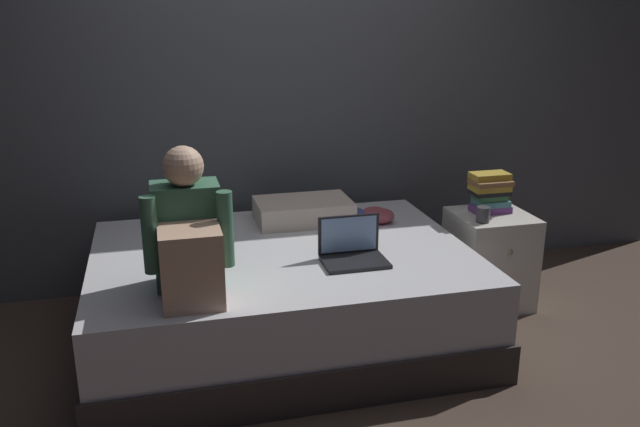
{
  "coord_description": "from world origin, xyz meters",
  "views": [
    {
      "loc": [
        -0.81,
        -2.9,
        1.74
      ],
      "look_at": [
        -0.04,
        0.1,
        0.76
      ],
      "focal_mm": 36.9,
      "sensor_mm": 36.0,
      "label": 1
    }
  ],
  "objects_px": {
    "pillow": "(303,211)",
    "mug": "(483,215)",
    "bed": "(283,295)",
    "book_stack": "(490,192)",
    "nightstand": "(489,259)",
    "laptop": "(352,250)",
    "clothes_pile": "(368,215)",
    "person_sitting": "(188,239)"
  },
  "relations": [
    {
      "from": "person_sitting",
      "to": "book_stack",
      "type": "relative_size",
      "value": 2.73
    },
    {
      "from": "person_sitting",
      "to": "pillow",
      "type": "bearing_deg",
      "value": 50.47
    },
    {
      "from": "nightstand",
      "to": "person_sitting",
      "type": "xyz_separation_m",
      "value": [
        -1.8,
        -0.56,
        0.48
      ]
    },
    {
      "from": "bed",
      "to": "pillow",
      "type": "bearing_deg",
      "value": 63.9
    },
    {
      "from": "person_sitting",
      "to": "pillow",
      "type": "distance_m",
      "value": 1.14
    },
    {
      "from": "book_stack",
      "to": "clothes_pile",
      "type": "height_order",
      "value": "book_stack"
    },
    {
      "from": "laptop",
      "to": "mug",
      "type": "relative_size",
      "value": 3.56
    },
    {
      "from": "nightstand",
      "to": "clothes_pile",
      "type": "relative_size",
      "value": 1.72
    },
    {
      "from": "mug",
      "to": "clothes_pile",
      "type": "distance_m",
      "value": 0.66
    },
    {
      "from": "pillow",
      "to": "mug",
      "type": "height_order",
      "value": "mug"
    },
    {
      "from": "bed",
      "to": "mug",
      "type": "relative_size",
      "value": 22.22
    },
    {
      "from": "clothes_pile",
      "to": "mug",
      "type": "bearing_deg",
      "value": -28.01
    },
    {
      "from": "nightstand",
      "to": "pillow",
      "type": "bearing_deg",
      "value": 163.76
    },
    {
      "from": "book_stack",
      "to": "clothes_pile",
      "type": "xyz_separation_m",
      "value": [
        -0.71,
        0.14,
        -0.13
      ]
    },
    {
      "from": "pillow",
      "to": "mug",
      "type": "relative_size",
      "value": 6.22
    },
    {
      "from": "book_stack",
      "to": "clothes_pile",
      "type": "distance_m",
      "value": 0.74
    },
    {
      "from": "nightstand",
      "to": "laptop",
      "type": "height_order",
      "value": "laptop"
    },
    {
      "from": "bed",
      "to": "clothes_pile",
      "type": "bearing_deg",
      "value": 29.1
    },
    {
      "from": "pillow",
      "to": "bed",
      "type": "bearing_deg",
      "value": -116.1
    },
    {
      "from": "bed",
      "to": "clothes_pile",
      "type": "xyz_separation_m",
      "value": [
        0.59,
        0.33,
        0.31
      ]
    },
    {
      "from": "clothes_pile",
      "to": "person_sitting",
      "type": "bearing_deg",
      "value": -145.44
    },
    {
      "from": "book_stack",
      "to": "nightstand",
      "type": "bearing_deg",
      "value": -88.91
    },
    {
      "from": "pillow",
      "to": "nightstand",
      "type": "bearing_deg",
      "value": -16.24
    },
    {
      "from": "nightstand",
      "to": "mug",
      "type": "bearing_deg",
      "value": -137.31
    },
    {
      "from": "bed",
      "to": "pillow",
      "type": "distance_m",
      "value": 0.6
    },
    {
      "from": "laptop",
      "to": "nightstand",
      "type": "bearing_deg",
      "value": 20.9
    },
    {
      "from": "bed",
      "to": "mug",
      "type": "bearing_deg",
      "value": 0.77
    },
    {
      "from": "laptop",
      "to": "pillow",
      "type": "bearing_deg",
      "value": 97.79
    },
    {
      "from": "nightstand",
      "to": "person_sitting",
      "type": "relative_size",
      "value": 0.87
    },
    {
      "from": "nightstand",
      "to": "mug",
      "type": "relative_size",
      "value": 6.32
    },
    {
      "from": "person_sitting",
      "to": "mug",
      "type": "height_order",
      "value": "person_sitting"
    },
    {
      "from": "book_stack",
      "to": "clothes_pile",
      "type": "bearing_deg",
      "value": 168.91
    },
    {
      "from": "clothes_pile",
      "to": "book_stack",
      "type": "bearing_deg",
      "value": -11.09
    },
    {
      "from": "pillow",
      "to": "mug",
      "type": "bearing_deg",
      "value": -24.58
    },
    {
      "from": "bed",
      "to": "pillow",
      "type": "xyz_separation_m",
      "value": [
        0.22,
        0.45,
        0.33
      ]
    },
    {
      "from": "nightstand",
      "to": "clothes_pile",
      "type": "distance_m",
      "value": 0.79
    },
    {
      "from": "mug",
      "to": "clothes_pile",
      "type": "relative_size",
      "value": 0.27
    },
    {
      "from": "bed",
      "to": "mug",
      "type": "xyz_separation_m",
      "value": [
        1.17,
        0.02,
        0.36
      ]
    },
    {
      "from": "bed",
      "to": "book_stack",
      "type": "xyz_separation_m",
      "value": [
        1.3,
        0.19,
        0.44
      ]
    },
    {
      "from": "person_sitting",
      "to": "laptop",
      "type": "bearing_deg",
      "value": 12.46
    },
    {
      "from": "nightstand",
      "to": "laptop",
      "type": "xyz_separation_m",
      "value": [
        -0.99,
        -0.38,
        0.29
      ]
    },
    {
      "from": "bed",
      "to": "clothes_pile",
      "type": "distance_m",
      "value": 0.74
    }
  ]
}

